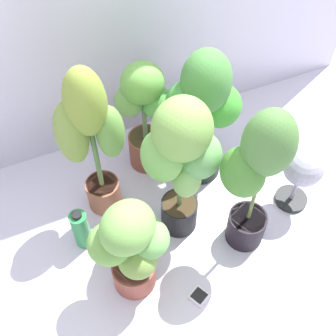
# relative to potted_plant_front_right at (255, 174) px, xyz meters

# --- Properties ---
(ground_plane) EXTENTS (8.00, 8.00, 0.00)m
(ground_plane) POSITION_rel_potted_plant_front_right_xyz_m (-0.30, 0.12, -0.56)
(ground_plane) COLOR silver
(ground_plane) RESTS_ON ground
(potted_plant_front_right) EXTENTS (0.34, 0.27, 0.93)m
(potted_plant_front_right) POSITION_rel_potted_plant_front_right_xyz_m (0.00, 0.00, 0.00)
(potted_plant_front_right) COLOR black
(potted_plant_front_right) RESTS_ON ground
(potted_plant_back_center) EXTENTS (0.34, 0.26, 0.73)m
(potted_plant_back_center) POSITION_rel_potted_plant_front_right_xyz_m (-0.25, 0.68, -0.14)
(potted_plant_back_center) COLOR brown
(potted_plant_back_center) RESTS_ON ground
(potted_plant_center) EXTENTS (0.42, 0.31, 0.91)m
(potted_plant_center) POSITION_rel_potted_plant_front_right_xyz_m (-0.26, 0.21, 0.01)
(potted_plant_center) COLOR black
(potted_plant_center) RESTS_ON ground
(potted_plant_back_right) EXTENTS (0.45, 0.36, 0.85)m
(potted_plant_back_right) POSITION_rel_potted_plant_front_right_xyz_m (-0.00, 0.50, -0.06)
(potted_plant_back_right) COLOR black
(potted_plant_back_right) RESTS_ON ground
(potted_plant_front_left) EXTENTS (0.42, 0.33, 0.64)m
(potted_plant_front_left) POSITION_rel_potted_plant_front_right_xyz_m (-0.60, -0.01, -0.19)
(potted_plant_front_left) COLOR #9A4C3E
(potted_plant_front_left) RESTS_ON ground
(potted_plant_back_left) EXTENTS (0.37, 0.24, 0.96)m
(potted_plant_back_left) POSITION_rel_potted_plant_front_right_xyz_m (-0.59, 0.49, 0.01)
(potted_plant_back_left) COLOR #93543D
(potted_plant_back_left) RESTS_ON ground
(hygrometer_box) EXTENTS (0.11, 0.11, 0.03)m
(hygrometer_box) POSITION_rel_potted_plant_front_right_xyz_m (-0.34, -0.21, -0.55)
(hygrometer_box) COLOR white
(hygrometer_box) RESTS_ON ground
(floor_fan) EXTENTS (0.30, 0.30, 0.42)m
(floor_fan) POSITION_rel_potted_plant_front_right_xyz_m (0.38, 0.09, -0.27)
(floor_fan) COLOR black
(floor_fan) RESTS_ON ground
(nutrient_bottle) EXTENTS (0.09, 0.09, 0.28)m
(nutrient_bottle) POSITION_rel_potted_plant_front_right_xyz_m (-0.76, 0.30, -0.43)
(nutrient_bottle) COLOR #2B8A46
(nutrient_bottle) RESTS_ON ground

